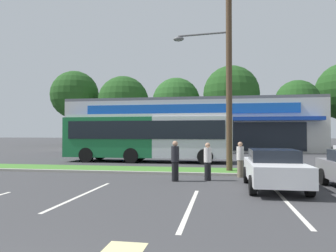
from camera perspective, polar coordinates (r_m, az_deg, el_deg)
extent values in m
cube|color=#427A2D|center=(16.63, -0.31, -7.91)|extent=(56.00, 2.20, 0.12)
cube|color=#99968C|center=(15.43, -1.10, -8.43)|extent=(56.00, 0.24, 0.12)
cube|color=silver|center=(10.77, -15.14, -11.84)|extent=(0.12, 4.80, 0.01)
cube|color=silver|center=(8.85, 3.99, -14.21)|extent=(0.12, 4.80, 0.01)
cube|color=silver|center=(9.66, 20.91, -13.04)|extent=(0.12, 4.80, 0.01)
cube|color=beige|center=(39.48, 4.71, -0.20)|extent=(27.16, 13.93, 5.41)
cube|color=black|center=(32.50, 3.67, -1.89)|extent=(22.81, 0.08, 2.81)
cube|color=#14389E|center=(31.87, 3.54, 1.21)|extent=(25.53, 1.40, 0.35)
cube|color=#1959AD|center=(32.55, 3.65, 3.07)|extent=(21.73, 0.16, 0.97)
cube|color=slate|center=(39.63, 4.70, 3.93)|extent=(27.16, 13.93, 0.30)
cylinder|color=#473323|center=(53.90, -16.38, -0.49)|extent=(0.44, 0.44, 5.29)
sphere|color=#1E4719|center=(54.25, -16.35, 5.38)|extent=(7.73, 7.73, 7.73)
cylinder|color=#473323|center=(50.09, -8.03, -1.27)|extent=(0.44, 0.44, 3.91)
sphere|color=#1E4719|center=(50.33, -8.01, 4.35)|extent=(7.93, 7.93, 7.93)
cylinder|color=#473323|center=(48.15, 1.49, -1.20)|extent=(0.44, 0.44, 4.04)
sphere|color=#23511E|center=(48.38, 1.48, 4.40)|extent=(7.19, 7.19, 7.19)
cylinder|color=#473323|center=(46.63, 11.29, -0.82)|extent=(0.44, 0.44, 4.63)
sphere|color=#1E4719|center=(46.97, 11.26, 5.70)|extent=(8.05, 8.05, 8.05)
cylinder|color=#473323|center=(45.67, 22.19, -1.24)|extent=(0.44, 0.44, 3.84)
sphere|color=#1E4719|center=(45.85, 22.15, 3.95)|extent=(5.93, 5.93, 5.93)
cylinder|color=#4C3826|center=(16.43, 10.87, 8.99)|extent=(0.30, 0.30, 9.81)
cylinder|color=#59595B|center=(17.10, 6.32, 16.02)|extent=(2.60, 0.37, 0.10)
ellipsoid|color=#59595B|center=(17.30, 1.91, 15.28)|extent=(0.56, 0.32, 0.24)
cube|color=#196638|center=(22.69, -9.89, -1.96)|extent=(6.28, 2.62, 2.70)
cube|color=silver|center=(21.42, 4.57, -2.01)|extent=(5.15, 2.61, 2.70)
cube|color=silver|center=(21.98, -3.59, 1.79)|extent=(10.95, 2.41, 0.20)
cube|color=black|center=(20.68, -4.45, -0.70)|extent=(10.47, 0.17, 1.19)
cube|color=black|center=(21.32, 11.51, -1.13)|extent=(0.08, 2.17, 1.51)
cylinder|color=black|center=(22.57, 7.03, -5.02)|extent=(1.00, 0.31, 1.00)
cylinder|color=black|center=(20.23, 6.66, -5.46)|extent=(1.00, 0.31, 1.00)
cylinder|color=black|center=(23.34, -4.95, -4.90)|extent=(1.00, 0.31, 1.00)
cylinder|color=black|center=(21.09, -6.62, -5.29)|extent=(1.00, 0.31, 1.00)
cylinder|color=black|center=(24.35, -12.10, -4.72)|extent=(1.00, 0.31, 1.00)
cylinder|color=black|center=(22.20, -14.41, -5.05)|extent=(1.00, 0.31, 1.00)
cylinder|color=black|center=(13.61, 26.08, -8.17)|extent=(0.22, 0.64, 0.64)
cube|color=silver|center=(12.00, 18.47, -7.60)|extent=(1.81, 4.11, 0.66)
cube|color=black|center=(12.16, 18.31, -4.98)|extent=(1.59, 1.85, 0.42)
cylinder|color=black|center=(10.98, 24.04, -9.89)|extent=(0.22, 0.64, 0.64)
cylinder|color=black|center=(10.69, 14.93, -10.19)|extent=(0.22, 0.64, 0.64)
cylinder|color=black|center=(13.44, 21.30, -8.30)|extent=(0.22, 0.64, 0.64)
cylinder|color=black|center=(13.20, 13.89, -8.48)|extent=(0.22, 0.64, 0.64)
cylinder|color=black|center=(13.25, 1.29, -8.13)|extent=(0.28, 0.28, 0.80)
cylinder|color=black|center=(13.19, 1.29, -5.03)|extent=(0.33, 0.33, 0.64)
sphere|color=tan|center=(13.17, 1.29, -3.17)|extent=(0.22, 0.22, 0.22)
cylinder|color=#726651|center=(14.77, 12.81, -7.46)|extent=(0.27, 0.27, 0.77)
cylinder|color=silver|center=(14.71, 12.80, -4.79)|extent=(0.32, 0.32, 0.61)
sphere|color=tan|center=(14.69, 12.79, -3.20)|extent=(0.21, 0.21, 0.21)
cylinder|color=black|center=(13.53, 7.12, -8.06)|extent=(0.27, 0.27, 0.77)
cylinder|color=silver|center=(13.46, 7.12, -5.16)|extent=(0.32, 0.32, 0.61)
sphere|color=tan|center=(13.44, 7.11, -3.43)|extent=(0.21, 0.21, 0.21)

